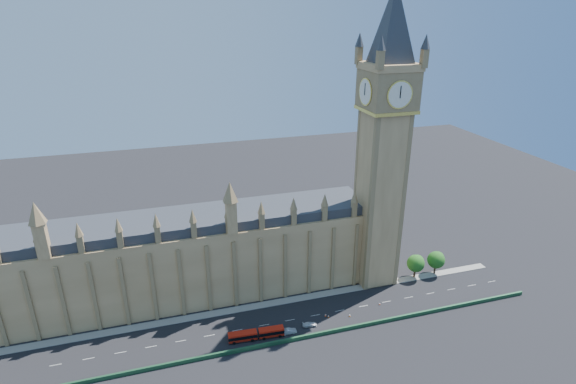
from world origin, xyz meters
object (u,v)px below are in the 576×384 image
object	(u,v)px
car_grey	(274,331)
car_white	(310,324)
red_bus	(256,334)
car_silver	(289,331)

from	to	relation	value
car_grey	car_white	size ratio (longest dim) A/B	0.88
red_bus	car_grey	world-z (taller)	red_bus
red_bus	car_grey	bearing A→B (deg)	13.78
car_grey	car_white	world-z (taller)	car_grey
red_bus	car_silver	world-z (taller)	red_bus
red_bus	car_white	bearing A→B (deg)	6.44
car_silver	red_bus	bearing A→B (deg)	87.25
red_bus	car_silver	size ratio (longest dim) A/B	3.56
red_bus	car_silver	xyz separation A→B (m)	(9.46, -0.56, -0.68)
red_bus	car_white	size ratio (longest dim) A/B	3.75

